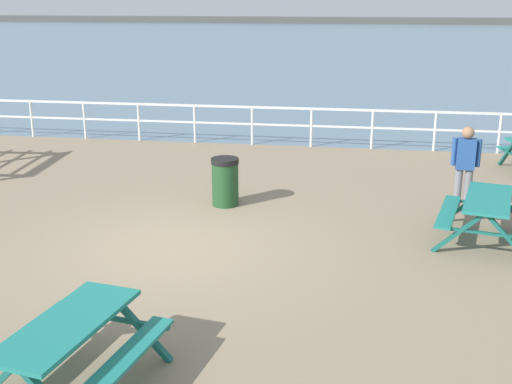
{
  "coord_description": "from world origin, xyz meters",
  "views": [
    {
      "loc": [
        2.91,
        -9.45,
        3.95
      ],
      "look_at": [
        1.26,
        0.69,
        0.8
      ],
      "focal_mm": 44.71,
      "sensor_mm": 36.0,
      "label": 1
    }
  ],
  "objects_px": {
    "visitor": "(465,164)",
    "picnic_table_near_right": "(487,208)",
    "picnic_table_mid_centre": "(69,338)",
    "litter_bin": "(225,182)"
  },
  "relations": [
    {
      "from": "visitor",
      "to": "litter_bin",
      "type": "xyz_separation_m",
      "value": [
        -4.55,
        -0.31,
        -0.47
      ]
    },
    {
      "from": "picnic_table_near_right",
      "to": "visitor",
      "type": "distance_m",
      "value": 1.6
    },
    {
      "from": "picnic_table_near_right",
      "to": "litter_bin",
      "type": "bearing_deg",
      "value": 88.28
    },
    {
      "from": "picnic_table_mid_centre",
      "to": "visitor",
      "type": "height_order",
      "value": "visitor"
    },
    {
      "from": "picnic_table_mid_centre",
      "to": "picnic_table_near_right",
      "type": "bearing_deg",
      "value": -35.12
    },
    {
      "from": "picnic_table_mid_centre",
      "to": "visitor",
      "type": "distance_m",
      "value": 8.23
    },
    {
      "from": "picnic_table_mid_centre",
      "to": "visitor",
      "type": "xyz_separation_m",
      "value": [
        4.86,
        6.64,
        0.36
      ]
    },
    {
      "from": "picnic_table_mid_centre",
      "to": "visitor",
      "type": "bearing_deg",
      "value": -26.71
    },
    {
      "from": "picnic_table_near_right",
      "to": "visitor",
      "type": "xyz_separation_m",
      "value": [
        -0.17,
        1.54,
        0.36
      ]
    },
    {
      "from": "visitor",
      "to": "picnic_table_near_right",
      "type": "bearing_deg",
      "value": -167.84
    }
  ]
}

